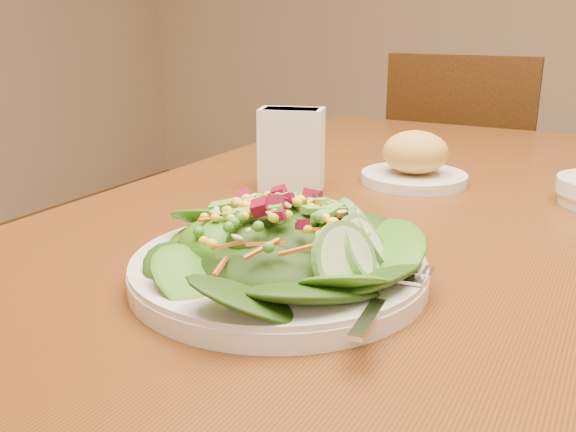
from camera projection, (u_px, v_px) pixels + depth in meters
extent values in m
cube|color=brown|center=(428.00, 219.00, 0.90)|extent=(0.90, 1.40, 0.04)
cylinder|color=#412209|center=(346.00, 267.00, 1.73)|extent=(0.07, 0.07, 0.71)
cube|color=#412209|center=(464.00, 210.00, 1.99)|extent=(0.43, 0.43, 0.04)
cylinder|color=#412209|center=(524.00, 267.00, 2.13)|extent=(0.04, 0.04, 0.41)
cylinder|color=#412209|center=(419.00, 250.00, 2.28)|extent=(0.04, 0.04, 0.41)
cylinder|color=#412209|center=(508.00, 309.00, 1.83)|extent=(0.04, 0.04, 0.41)
cylinder|color=#412209|center=(388.00, 286.00, 1.98)|extent=(0.04, 0.04, 0.41)
cube|color=#412209|center=(456.00, 141.00, 1.74)|extent=(0.40, 0.04, 0.46)
cylinder|color=silver|center=(278.00, 273.00, 0.64)|extent=(0.29, 0.29, 0.02)
ellipsoid|color=black|center=(278.00, 243.00, 0.63)|extent=(0.20, 0.20, 0.04)
cube|color=silver|center=(388.00, 296.00, 0.55)|extent=(0.05, 0.18, 0.01)
cylinder|color=silver|center=(414.00, 178.00, 1.01)|extent=(0.17, 0.17, 0.02)
ellipsoid|color=tan|center=(415.00, 152.00, 1.00)|extent=(0.10, 0.10, 0.07)
cube|color=white|center=(291.00, 149.00, 0.96)|extent=(0.11, 0.08, 0.12)
cube|color=white|center=(291.00, 143.00, 0.96)|extent=(0.09, 0.06, 0.10)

